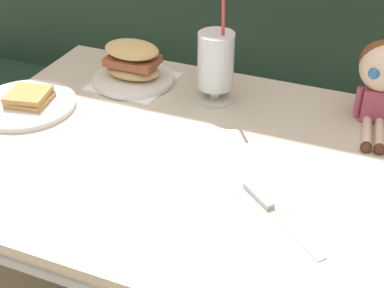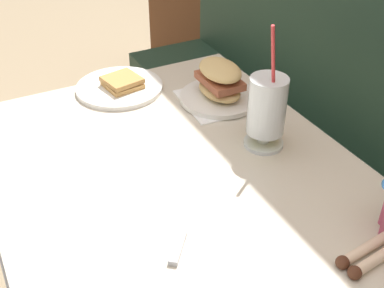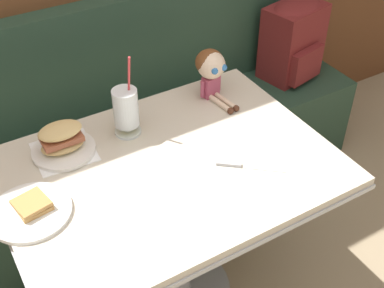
{
  "view_description": "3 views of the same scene",
  "coord_description": "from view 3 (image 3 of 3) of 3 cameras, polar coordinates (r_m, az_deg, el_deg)",
  "views": [
    {
      "loc": [
        0.37,
        -0.74,
        1.42
      ],
      "look_at": [
        0.0,
        0.15,
        0.78
      ],
      "focal_mm": 51.26,
      "sensor_mm": 36.0,
      "label": 1
    },
    {
      "loc": [
        0.76,
        -0.2,
        1.43
      ],
      "look_at": [
        -0.01,
        0.2,
        0.83
      ],
      "focal_mm": 46.58,
      "sensor_mm": 36.0,
      "label": 2
    },
    {
      "loc": [
        -0.59,
        -0.96,
        1.88
      ],
      "look_at": [
        0.08,
        0.16,
        0.81
      ],
      "focal_mm": 47.66,
      "sensor_mm": 36.0,
      "label": 3
    }
  ],
  "objects": [
    {
      "name": "booth_bench",
      "position": [
        2.42,
        -9.48,
        -1.14
      ],
      "size": [
        2.6,
        0.48,
        1.0
      ],
      "color": "#233D2D",
      "rests_on": "ground"
    },
    {
      "name": "diner_table",
      "position": [
        1.85,
        -2.43,
        -6.92
      ],
      "size": [
        1.11,
        0.81,
        0.74
      ],
      "color": "beige",
      "rests_on": "ground"
    },
    {
      "name": "toast_plate",
      "position": [
        1.62,
        -17.6,
        -7.11
      ],
      "size": [
        0.25,
        0.25,
        0.04
      ],
      "color": "white",
      "rests_on": "diner_table"
    },
    {
      "name": "milkshake_glass",
      "position": [
        1.8,
        -7.4,
        3.82
      ],
      "size": [
        0.1,
        0.1,
        0.32
      ],
      "color": "silver",
      "rests_on": "diner_table"
    },
    {
      "name": "sandwich_plate",
      "position": [
        1.79,
        -14.33,
        0.25
      ],
      "size": [
        0.22,
        0.22,
        0.12
      ],
      "color": "white",
      "rests_on": "diner_table"
    },
    {
      "name": "butter_knife",
      "position": [
        1.71,
        5.25,
        -2.36
      ],
      "size": [
        0.19,
        0.16,
        0.01
      ],
      "color": "silver",
      "rests_on": "diner_table"
    },
    {
      "name": "seated_doll",
      "position": [
        1.98,
        2.16,
        8.55
      ],
      "size": [
        0.12,
        0.22,
        0.2
      ],
      "color": "#B74C6B",
      "rests_on": "diner_table"
    },
    {
      "name": "backpack",
      "position": [
        2.68,
        11.32,
        11.5
      ],
      "size": [
        0.33,
        0.3,
        0.41
      ],
      "color": "maroon",
      "rests_on": "booth_bench"
    }
  ]
}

